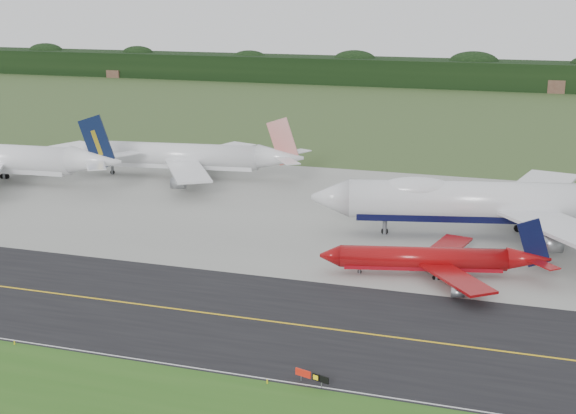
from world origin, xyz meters
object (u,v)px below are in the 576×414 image
Objects in this scene: jet_red_737 at (436,259)px; jet_star_tail at (186,157)px; jet_ba_747 at (518,203)px; taxiway_sign at (312,376)px.

jet_star_tail is at bearing 142.54° from jet_red_737.
jet_ba_747 reaches higher than jet_star_tail.
jet_ba_747 is 66.59m from taxiway_sign.
jet_ba_747 is 26.63m from jet_red_737.
jet_star_tail reaches higher than taxiway_sign.
jet_red_737 is 81.39m from jet_star_tail.
jet_red_737 is at bearing -114.49° from jet_ba_747.
jet_red_737 is at bearing -37.46° from jet_star_tail.
jet_red_737 is (-10.93, -23.99, -3.78)m from jet_ba_747.
jet_star_tail is 13.45× the size of taxiway_sign.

